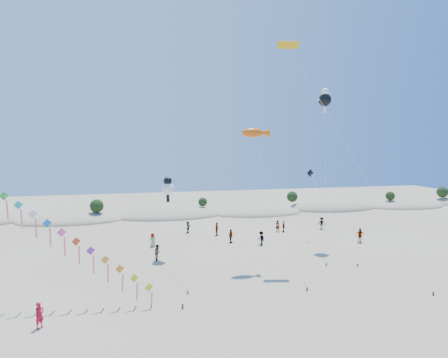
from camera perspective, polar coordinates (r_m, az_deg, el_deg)
ground at (r=24.49m, az=2.51°, el=-24.77°), size 160.00×160.00×0.00m
dune_ridge at (r=67.03m, az=-7.40°, el=-5.46°), size 145.30×11.49×5.57m
fish_kite at (r=38.78m, az=4.85°, el=6.98°), size 3.29×9.21×14.08m
cartoon_kite_low at (r=41.33m, az=-8.56°, el=-1.25°), size 1.38×11.88×8.87m
cartoon_kite_high at (r=49.15m, az=15.12°, el=11.74°), size 5.41×9.95×19.43m
parafoil_kite at (r=42.41m, az=10.08°, el=18.91°), size 8.65×13.78×23.34m
dark_kite at (r=48.38m, az=14.38°, el=-1.88°), size 1.50×12.93×9.22m
flyer_foreground at (r=29.33m, az=-26.30°, el=-18.12°), size 0.73×0.78×1.79m
beachgoers at (r=49.83m, az=3.71°, el=-8.16°), size 26.76×13.41×1.86m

